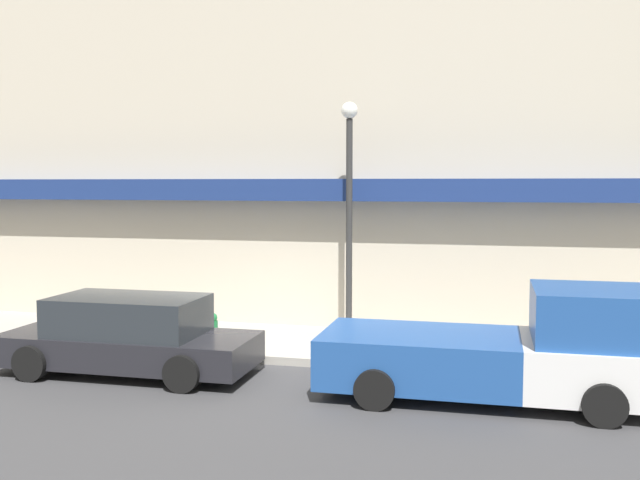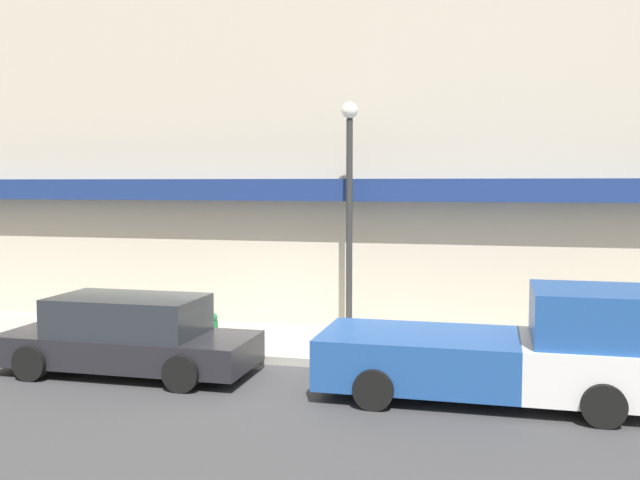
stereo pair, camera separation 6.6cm
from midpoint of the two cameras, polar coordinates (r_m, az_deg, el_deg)
ground_plane at (r=14.28m, az=-5.96°, el=-9.79°), size 80.00×80.00×0.00m
sidewalk at (r=15.70m, az=-4.03°, el=-8.16°), size 36.00×3.12×0.16m
building at (r=18.31m, az=-1.15°, el=9.49°), size 19.80×3.80×10.25m
pickup_truck at (r=12.13m, az=14.86°, el=-8.57°), size 5.44×2.30×1.88m
parked_car at (r=13.81m, az=-15.17°, el=-7.44°), size 4.73×1.99×1.45m
fire_hydrant at (r=15.35m, az=-8.69°, el=-6.96°), size 0.21×0.21×0.64m
street_lamp at (r=15.41m, az=2.23°, el=4.02°), size 0.36×0.36×5.11m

